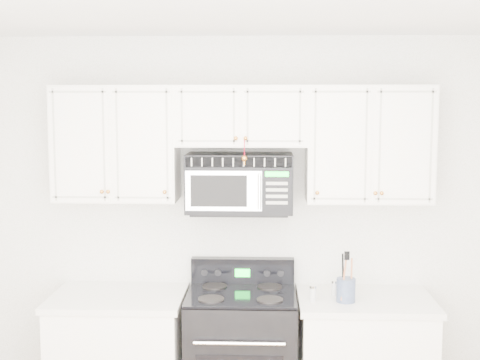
{
  "coord_description": "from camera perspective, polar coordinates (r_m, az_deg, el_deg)",
  "views": [
    {
      "loc": [
        0.16,
        -2.75,
        2.17
      ],
      "look_at": [
        0.0,
        1.3,
        1.69
      ],
      "focal_mm": 50.0,
      "sensor_mm": 36.0,
      "label": 1
    }
  ],
  "objects": [
    {
      "name": "room",
      "position": [
        2.89,
        -1.03,
        -10.79
      ],
      "size": [
        3.51,
        3.51,
        2.61
      ],
      "color": "brown",
      "rests_on": "ground"
    },
    {
      "name": "range",
      "position": [
        4.53,
        0.11,
        -15.09
      ],
      "size": [
        0.7,
        0.64,
        1.1
      ],
      "color": "black",
      "rests_on": "ground"
    },
    {
      "name": "upper_cabinets",
      "position": [
        4.34,
        0.15,
        3.63
      ],
      "size": [
        2.44,
        0.37,
        0.75
      ],
      "color": "white",
      "rests_on": "ground"
    },
    {
      "name": "microwave",
      "position": [
        4.36,
        -0.05,
        -0.23
      ],
      "size": [
        0.69,
        0.39,
        0.38
      ],
      "color": "black",
      "rests_on": "ground"
    },
    {
      "name": "utensil_crock",
      "position": [
        4.28,
        9.03,
        -9.2
      ],
      "size": [
        0.12,
        0.12,
        0.32
      ],
      "color": "#4B5C78",
      "rests_on": "base_cabinet_right"
    },
    {
      "name": "shaker_salt",
      "position": [
        4.41,
        8.07,
        -9.11
      ],
      "size": [
        0.04,
        0.04,
        0.1
      ],
      "color": "#BDBDBD",
      "rests_on": "base_cabinet_right"
    },
    {
      "name": "shaker_pepper",
      "position": [
        4.27,
        6.24,
        -9.59
      ],
      "size": [
        0.04,
        0.04,
        0.1
      ],
      "color": "#BDBDBD",
      "rests_on": "base_cabinet_right"
    }
  ]
}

